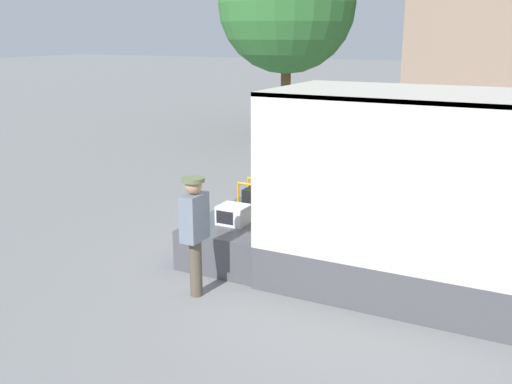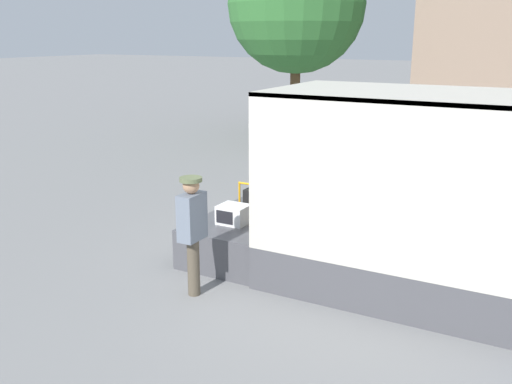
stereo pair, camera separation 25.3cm
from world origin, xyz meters
The scene contains 6 objects.
ground_plane centered at (0.00, 0.00, 0.00)m, with size 160.00×160.00×0.00m, color gray.
tailgate_deck centered at (-0.73, 0.00, 0.33)m, with size 1.45×2.26×0.66m, color #4C4C51.
microwave centered at (-0.77, -0.34, 0.82)m, with size 0.48×0.43×0.31m.
portable_generator centered at (-0.69, 0.52, 0.86)m, with size 0.70×0.42×0.53m.
worker_person centered at (-0.62, -1.75, 1.10)m, with size 0.32×0.44×1.77m.
street_tree centered at (-4.87, 10.90, 4.73)m, with size 4.80×4.80×7.14m.
Camera 2 is at (3.86, -8.06, 3.68)m, focal length 40.00 mm.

